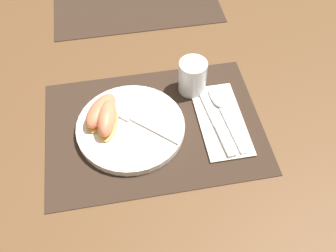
{
  "coord_description": "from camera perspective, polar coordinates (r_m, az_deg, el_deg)",
  "views": [
    {
      "loc": [
        -0.06,
        -0.52,
        0.69
      ],
      "look_at": [
        0.03,
        -0.02,
        0.02
      ],
      "focal_mm": 42.0,
      "sensor_mm": 36.0,
      "label": 1
    }
  ],
  "objects": [
    {
      "name": "napkin",
      "position": [
        0.88,
        7.68,
        0.85
      ],
      "size": [
        0.1,
        0.21,
        0.0
      ],
      "color": "white",
      "rests_on": "placemat"
    },
    {
      "name": "juice_glass",
      "position": [
        0.91,
        3.57,
        6.98
      ],
      "size": [
        0.06,
        0.06,
        0.08
      ],
      "color": "silver",
      "rests_on": "placemat"
    },
    {
      "name": "plate",
      "position": [
        0.85,
        -5.41,
        -0.32
      ],
      "size": [
        0.24,
        0.24,
        0.02
      ],
      "color": "white",
      "rests_on": "placemat"
    },
    {
      "name": "citrus_wedge_0",
      "position": [
        0.86,
        -9.7,
        2.07
      ],
      "size": [
        0.1,
        0.11,
        0.04
      ],
      "color": "#F7C656",
      "rests_on": "plate"
    },
    {
      "name": "spoon",
      "position": [
        0.9,
        7.72,
        3.01
      ],
      "size": [
        0.04,
        0.2,
        0.01
      ],
      "color": "silver",
      "rests_on": "napkin"
    },
    {
      "name": "citrus_wedge_1",
      "position": [
        0.84,
        -8.82,
        1.08
      ],
      "size": [
        0.06,
        0.11,
        0.05
      ],
      "color": "#F7C656",
      "rests_on": "plate"
    },
    {
      "name": "ground_plane",
      "position": [
        0.87,
        -2.03,
        -0.21
      ],
      "size": [
        3.0,
        3.0,
        0.0
      ],
      "primitive_type": "plane",
      "color": "brown"
    },
    {
      "name": "placemat",
      "position": [
        0.87,
        -2.04,
        -0.13
      ],
      "size": [
        0.47,
        0.33,
        0.0
      ],
      "color": "#38281E",
      "rests_on": "ground_plane"
    },
    {
      "name": "knife",
      "position": [
        0.87,
        6.95,
        0.68
      ],
      "size": [
        0.04,
        0.2,
        0.01
      ],
      "color": "silver",
      "rests_on": "napkin"
    },
    {
      "name": "fork",
      "position": [
        0.86,
        -4.9,
        0.99
      ],
      "size": [
        0.16,
        0.15,
        0.0
      ],
      "color": "silver",
      "rests_on": "plate"
    }
  ]
}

